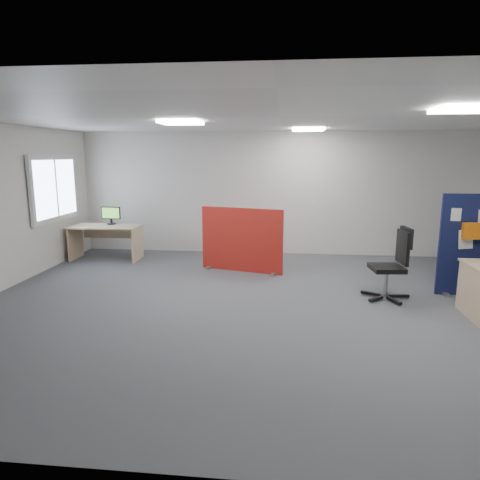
# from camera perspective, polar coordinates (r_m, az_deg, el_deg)

# --- Properties ---
(floor) EXTENTS (9.00, 9.00, 0.00)m
(floor) POSITION_cam_1_polar(r_m,az_deg,el_deg) (6.41, 4.96, -8.73)
(floor) COLOR #4B4E53
(floor) RESTS_ON ground
(ceiling) EXTENTS (9.00, 7.00, 0.02)m
(ceiling) POSITION_cam_1_polar(r_m,az_deg,el_deg) (6.05, 5.41, 16.07)
(ceiling) COLOR white
(ceiling) RESTS_ON wall_back
(wall_back) EXTENTS (9.00, 0.02, 2.70)m
(wall_back) POSITION_cam_1_polar(r_m,az_deg,el_deg) (9.57, 5.52, 6.15)
(wall_back) COLOR silver
(wall_back) RESTS_ON floor
(wall_front) EXTENTS (9.00, 0.02, 2.70)m
(wall_front) POSITION_cam_1_polar(r_m,az_deg,el_deg) (2.66, 3.92, -6.96)
(wall_front) COLOR silver
(wall_front) RESTS_ON floor
(window) EXTENTS (0.06, 1.70, 1.30)m
(window) POSITION_cam_1_polar(r_m,az_deg,el_deg) (9.24, -23.45, 6.36)
(window) COLOR white
(window) RESTS_ON wall_left
(ceiling_lights) EXTENTS (4.10, 4.10, 0.04)m
(ceiling_lights) POSITION_cam_1_polar(r_m,az_deg,el_deg) (6.72, 8.42, 15.25)
(ceiling_lights) COLOR white
(ceiling_lights) RESTS_ON ceiling
(red_divider) EXTENTS (1.58, 0.48, 1.22)m
(red_divider) POSITION_cam_1_polar(r_m,az_deg,el_deg) (8.10, 0.20, -0.07)
(red_divider) COLOR #A32015
(red_divider) RESTS_ON floor
(second_desk) EXTENTS (1.43, 0.71, 0.73)m
(second_desk) POSITION_cam_1_polar(r_m,az_deg,el_deg) (9.52, -17.38, 0.76)
(second_desk) COLOR tan
(second_desk) RESTS_ON floor
(monitor_second) EXTENTS (0.41, 0.19, 0.38)m
(monitor_second) POSITION_cam_1_polar(r_m,az_deg,el_deg) (9.58, -16.82, 3.26)
(monitor_second) COLOR black
(monitor_second) RESTS_ON second_desk
(office_chair) EXTENTS (0.72, 0.73, 1.10)m
(office_chair) POSITION_cam_1_polar(r_m,az_deg,el_deg) (6.94, 19.93, -2.46)
(office_chair) COLOR black
(office_chair) RESTS_ON floor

